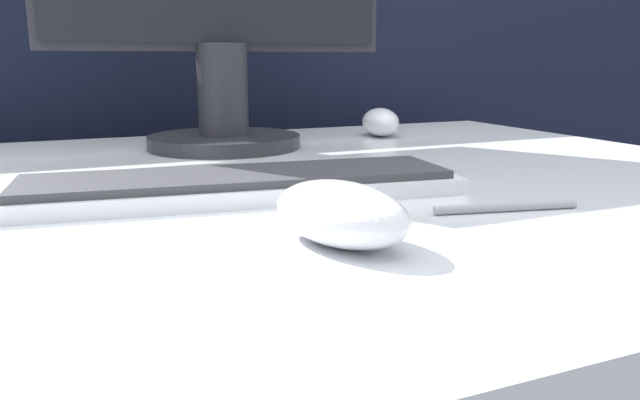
% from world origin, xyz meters
% --- Properties ---
extents(partition_panel, '(5.00, 0.03, 1.17)m').
position_xyz_m(partition_panel, '(0.00, 0.60, 0.58)').
color(partition_panel, black).
rests_on(partition_panel, ground_plane).
extents(computer_mouse_near, '(0.10, 0.14, 0.05)m').
position_xyz_m(computer_mouse_near, '(0.06, -0.26, 0.77)').
color(computer_mouse_near, white).
rests_on(computer_mouse_near, desk).
extents(keyboard, '(0.45, 0.17, 0.02)m').
position_xyz_m(keyboard, '(0.04, -0.07, 0.75)').
color(keyboard, white).
rests_on(keyboard, desk).
extents(computer_mouse_far, '(0.10, 0.13, 0.05)m').
position_xyz_m(computer_mouse_far, '(0.41, 0.31, 0.77)').
color(computer_mouse_far, white).
rests_on(computer_mouse_far, desk).
extents(pen, '(0.13, 0.04, 0.01)m').
position_xyz_m(pen, '(0.24, -0.23, 0.75)').
color(pen, '#99999E').
rests_on(pen, desk).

